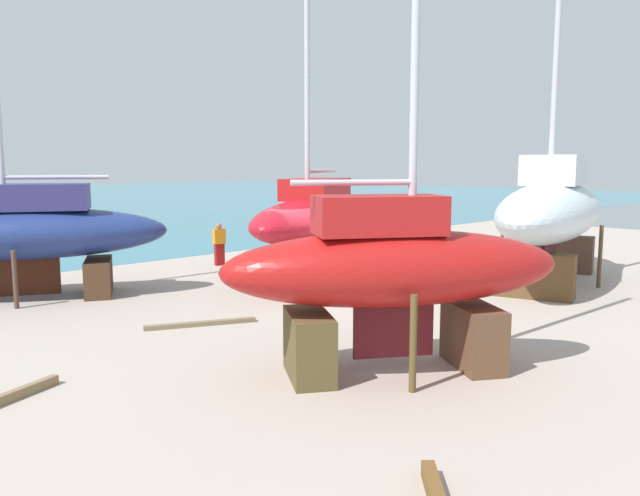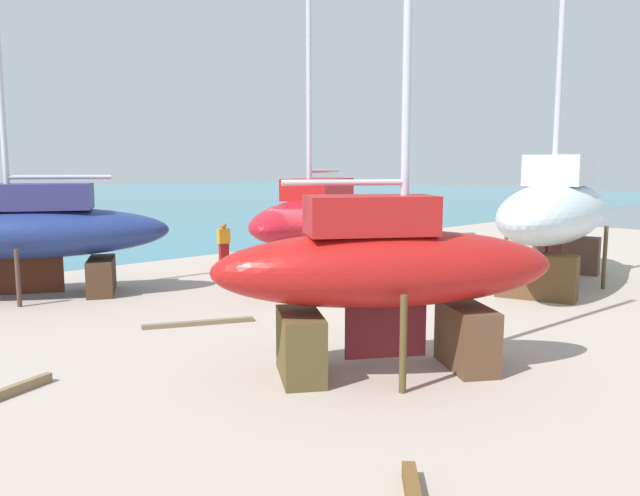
{
  "view_description": "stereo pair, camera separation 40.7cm",
  "coord_description": "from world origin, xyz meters",
  "px_view_note": "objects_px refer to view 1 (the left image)",
  "views": [
    {
      "loc": [
        -12.22,
        -12.04,
        3.7
      ],
      "look_at": [
        -0.53,
        -0.2,
        1.48
      ],
      "focal_mm": 34.94,
      "sensor_mm": 36.0,
      "label": 1
    },
    {
      "loc": [
        -11.92,
        -12.33,
        3.7
      ],
      "look_at": [
        -0.53,
        -0.2,
        1.48
      ],
      "focal_mm": 34.94,
      "sensor_mm": 36.0,
      "label": 2
    }
  ],
  "objects_px": {
    "sailboat_small_center": "(393,270)",
    "barrel_tipped_center": "(561,241)",
    "sailboat_large_starboard": "(552,209)",
    "barrel_tar_black": "(459,238)",
    "barrel_rust_far": "(373,295)",
    "sailboat_far_slipway": "(23,232)",
    "worker": "(219,243)",
    "sailboat_mid_port": "(312,221)"
  },
  "relations": [
    {
      "from": "sailboat_large_starboard",
      "to": "barrel_tar_black",
      "type": "relative_size",
      "value": 21.55
    },
    {
      "from": "sailboat_large_starboard",
      "to": "barrel_tar_black",
      "type": "distance_m",
      "value": 9.92
    },
    {
      "from": "barrel_rust_far",
      "to": "worker",
      "type": "bearing_deg",
      "value": 80.29
    },
    {
      "from": "barrel_rust_far",
      "to": "barrel_tar_black",
      "type": "relative_size",
      "value": 1.01
    },
    {
      "from": "sailboat_mid_port",
      "to": "worker",
      "type": "bearing_deg",
      "value": -115.44
    },
    {
      "from": "worker",
      "to": "barrel_tipped_center",
      "type": "xyz_separation_m",
      "value": [
        13.68,
        -6.83,
        -0.48
      ]
    },
    {
      "from": "sailboat_far_slipway",
      "to": "barrel_rust_far",
      "type": "xyz_separation_m",
      "value": [
        5.75,
        -7.85,
        -1.45
      ]
    },
    {
      "from": "barrel_rust_far",
      "to": "barrel_tar_black",
      "type": "height_order",
      "value": "barrel_rust_far"
    },
    {
      "from": "sailboat_small_center",
      "to": "barrel_rust_far",
      "type": "relative_size",
      "value": 13.87
    },
    {
      "from": "sailboat_far_slipway",
      "to": "barrel_tipped_center",
      "type": "height_order",
      "value": "sailboat_far_slipway"
    },
    {
      "from": "sailboat_mid_port",
      "to": "barrel_tipped_center",
      "type": "distance_m",
      "value": 13.93
    },
    {
      "from": "sailboat_mid_port",
      "to": "sailboat_small_center",
      "type": "xyz_separation_m",
      "value": [
        -4.86,
        -7.12,
        -0.1
      ]
    },
    {
      "from": "worker",
      "to": "barrel_tar_black",
      "type": "height_order",
      "value": "worker"
    },
    {
      "from": "sailboat_mid_port",
      "to": "barrel_tar_black",
      "type": "xyz_separation_m",
      "value": [
        11.69,
        2.17,
        -1.68
      ]
    },
    {
      "from": "worker",
      "to": "barrel_rust_far",
      "type": "distance_m",
      "value": 8.93
    },
    {
      "from": "sailboat_large_starboard",
      "to": "sailboat_mid_port",
      "type": "bearing_deg",
      "value": -60.61
    },
    {
      "from": "worker",
      "to": "barrel_rust_far",
      "type": "height_order",
      "value": "worker"
    },
    {
      "from": "sailboat_far_slipway",
      "to": "worker",
      "type": "height_order",
      "value": "sailboat_far_slipway"
    },
    {
      "from": "barrel_tipped_center",
      "to": "worker",
      "type": "bearing_deg",
      "value": 153.48
    },
    {
      "from": "worker",
      "to": "barrel_tar_black",
      "type": "xyz_separation_m",
      "value": [
        11.67,
        -2.83,
        -0.53
      ]
    },
    {
      "from": "sailboat_mid_port",
      "to": "barrel_tipped_center",
      "type": "height_order",
      "value": "sailboat_mid_port"
    },
    {
      "from": "sailboat_mid_port",
      "to": "barrel_rust_far",
      "type": "xyz_separation_m",
      "value": [
        -1.48,
        -3.8,
        -1.56
      ]
    },
    {
      "from": "sailboat_far_slipway",
      "to": "barrel_tar_black",
      "type": "bearing_deg",
      "value": -157.36
    },
    {
      "from": "sailboat_mid_port",
      "to": "sailboat_small_center",
      "type": "distance_m",
      "value": 8.62
    },
    {
      "from": "barrel_rust_far",
      "to": "sailboat_far_slipway",
      "type": "bearing_deg",
      "value": 126.21
    },
    {
      "from": "barrel_rust_far",
      "to": "barrel_tipped_center",
      "type": "xyz_separation_m",
      "value": [
        15.19,
        1.97,
        -0.07
      ]
    },
    {
      "from": "worker",
      "to": "sailboat_far_slipway",
      "type": "bearing_deg",
      "value": -71.97
    },
    {
      "from": "sailboat_large_starboard",
      "to": "barrel_tar_black",
      "type": "xyz_separation_m",
      "value": [
        6.32,
        7.37,
        -2.05
      ]
    },
    {
      "from": "sailboat_far_slipway",
      "to": "barrel_rust_far",
      "type": "height_order",
      "value": "sailboat_far_slipway"
    },
    {
      "from": "sailboat_mid_port",
      "to": "barrel_tar_black",
      "type": "bearing_deg",
      "value": 165.36
    },
    {
      "from": "sailboat_small_center",
      "to": "barrel_tipped_center",
      "type": "xyz_separation_m",
      "value": [
        18.57,
        5.29,
        -1.52
      ]
    },
    {
      "from": "barrel_rust_far",
      "to": "sailboat_large_starboard",
      "type": "bearing_deg",
      "value": -11.56
    },
    {
      "from": "sailboat_small_center",
      "to": "worker",
      "type": "relative_size",
      "value": 7.1
    },
    {
      "from": "sailboat_large_starboard",
      "to": "barrel_rust_far",
      "type": "distance_m",
      "value": 7.26
    },
    {
      "from": "sailboat_mid_port",
      "to": "worker",
      "type": "height_order",
      "value": "sailboat_mid_port"
    },
    {
      "from": "barrel_tar_black",
      "to": "sailboat_mid_port",
      "type": "bearing_deg",
      "value": -169.51
    },
    {
      "from": "sailboat_mid_port",
      "to": "sailboat_small_center",
      "type": "bearing_deg",
      "value": 30.55
    },
    {
      "from": "sailboat_small_center",
      "to": "worker",
      "type": "xyz_separation_m",
      "value": [
        4.88,
        12.12,
        -1.04
      ]
    },
    {
      "from": "sailboat_far_slipway",
      "to": "sailboat_mid_port",
      "type": "bearing_deg",
      "value": 179.05
    },
    {
      "from": "barrel_tipped_center",
      "to": "sailboat_mid_port",
      "type": "bearing_deg",
      "value": 172.39
    },
    {
      "from": "sailboat_small_center",
      "to": "barrel_tar_black",
      "type": "relative_size",
      "value": 14.04
    },
    {
      "from": "sailboat_mid_port",
      "to": "barrel_tipped_center",
      "type": "bearing_deg",
      "value": 147.26
    }
  ]
}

